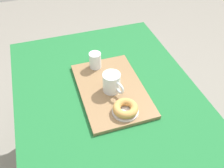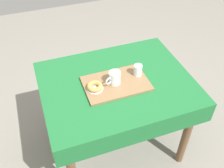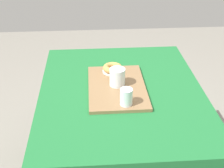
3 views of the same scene
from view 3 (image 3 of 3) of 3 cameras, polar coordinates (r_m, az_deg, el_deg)
name	(u,v)px [view 3 (image 3 of 3)]	position (r m, az deg, el deg)	size (l,w,h in m)	color
dining_table	(121,108)	(1.81, 1.64, -4.27)	(1.13, 0.89, 0.78)	#1E6B33
serving_tray	(117,87)	(1.75, 0.88, -0.55)	(0.47, 0.31, 0.02)	olive
tea_mug_left	(117,77)	(1.74, 0.92, 1.20)	(0.12, 0.09, 0.10)	white
water_glass_near	(126,98)	(1.58, 2.56, -2.44)	(0.06, 0.06, 0.09)	white
donut_plate_left	(113,71)	(1.89, 0.10, 2.32)	(0.12, 0.12, 0.01)	silver
sugar_donut_left	(113,68)	(1.88, 0.10, 2.88)	(0.11, 0.11, 0.04)	tan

